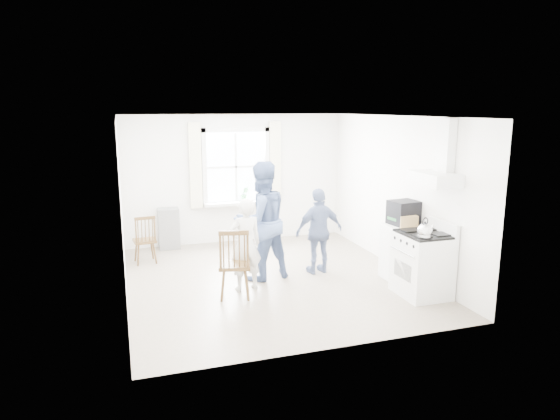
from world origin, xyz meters
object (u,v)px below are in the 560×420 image
object	(u,v)px
gas_stove	(422,264)
person_right	(319,231)
person_mid	(261,221)
stereo_stack	(404,213)
low_cabinet	(401,252)
windsor_chair_a	(145,235)
windsor_chair_b	(234,257)
person_left	(245,245)

from	to	relation	value
gas_stove	person_right	bearing A→B (deg)	126.74
gas_stove	person_mid	distance (m)	2.55
person_right	stereo_stack	bearing A→B (deg)	144.75
low_cabinet	windsor_chair_a	size ratio (longest dim) A/B	1.02
windsor_chair_b	person_right	world-z (taller)	person_right
gas_stove	person_mid	xyz separation A→B (m)	(-2.05, 1.44, 0.47)
windsor_chair_a	person_mid	distance (m)	2.25
gas_stove	stereo_stack	world-z (taller)	stereo_stack
gas_stove	windsor_chair_a	bearing A→B (deg)	143.76
windsor_chair_a	person_left	world-z (taller)	person_left
windsor_chair_a	stereo_stack	bearing A→B (deg)	-27.38
gas_stove	person_mid	size ratio (longest dim) A/B	0.59
gas_stove	low_cabinet	bearing A→B (deg)	84.32
gas_stove	windsor_chair_b	distance (m)	2.76
gas_stove	windsor_chair_b	world-z (taller)	gas_stove
low_cabinet	person_left	size ratio (longest dim) A/B	0.64
stereo_stack	person_right	xyz separation A→B (m)	(-1.18, 0.66, -0.37)
windsor_chair_b	person_right	xyz separation A→B (m)	(1.61, 0.74, 0.07)
windsor_chair_a	person_right	size ratio (longest dim) A/B	0.61
person_mid	person_right	size ratio (longest dim) A/B	1.33
low_cabinet	windsor_chair_a	bearing A→B (deg)	151.68
gas_stove	stereo_stack	size ratio (longest dim) A/B	2.38
stereo_stack	person_left	distance (m)	2.58
stereo_stack	person_mid	distance (m)	2.28
gas_stove	windsor_chair_a	distance (m)	4.71
person_right	low_cabinet	bearing A→B (deg)	141.65
low_cabinet	person_right	bearing A→B (deg)	147.48
gas_stove	low_cabinet	size ratio (longest dim) A/B	1.24
gas_stove	windsor_chair_a	world-z (taller)	gas_stove
low_cabinet	windsor_chair_a	world-z (taller)	low_cabinet
person_right	gas_stove	bearing A→B (deg)	120.91
windsor_chair_b	person_mid	world-z (taller)	person_mid
person_left	person_mid	xyz separation A→B (m)	(0.37, 0.42, 0.25)
gas_stove	windsor_chair_a	xyz separation A→B (m)	(-3.80, 2.78, 0.05)
stereo_stack	windsor_chair_b	distance (m)	2.82
windsor_chair_a	person_right	world-z (taller)	person_right
low_cabinet	gas_stove	bearing A→B (deg)	-95.68
windsor_chair_b	person_left	xyz separation A→B (m)	(0.25, 0.35, 0.06)
stereo_stack	windsor_chair_a	xyz separation A→B (m)	(-3.92, 2.03, -0.55)
windsor_chair_b	person_mid	size ratio (longest dim) A/B	0.55
person_right	windsor_chair_a	bearing A→B (deg)	-32.31
windsor_chair_a	person_mid	xyz separation A→B (m)	(1.75, -1.35, 0.42)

